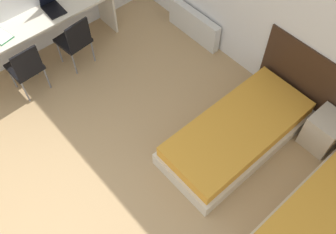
% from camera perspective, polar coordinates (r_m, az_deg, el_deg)
% --- Properties ---
extents(bed_near_window, '(0.93, 2.02, 0.39)m').
position_cam_1_polar(bed_near_window, '(4.80, 10.48, -2.49)').
color(bed_near_window, beige).
rests_on(bed_near_window, ground_plane).
extents(bed_near_door, '(0.93, 2.02, 0.39)m').
position_cam_1_polar(bed_near_door, '(4.62, 23.80, -13.56)').
color(bed_near_door, beige).
rests_on(bed_near_door, ground_plane).
extents(nightstand, '(0.39, 0.42, 0.51)m').
position_cam_1_polar(nightstand, '(5.06, 22.62, -1.99)').
color(nightstand, beige).
rests_on(nightstand, ground_plane).
extents(radiator, '(1.01, 0.12, 0.46)m').
position_cam_1_polar(radiator, '(6.01, 3.94, 13.92)').
color(radiator, silver).
rests_on(radiator, ground_plane).
extents(desk, '(0.50, 2.46, 0.75)m').
position_cam_1_polar(desk, '(5.65, -19.83, 12.23)').
color(desk, beige).
rests_on(desk, ground_plane).
extents(chair_near_laptop, '(0.44, 0.44, 0.85)m').
position_cam_1_polar(chair_near_laptop, '(5.54, -14.00, 11.40)').
color(chair_near_laptop, black).
rests_on(chair_near_laptop, ground_plane).
extents(chair_near_notebook, '(0.42, 0.42, 0.85)m').
position_cam_1_polar(chair_near_notebook, '(5.36, -20.86, 7.20)').
color(chair_near_notebook, black).
rests_on(chair_near_notebook, ground_plane).
extents(laptop, '(0.35, 0.26, 0.33)m').
position_cam_1_polar(laptop, '(5.65, -17.33, 15.95)').
color(laptop, black).
rests_on(laptop, desk).
extents(open_notebook, '(0.34, 0.27, 0.02)m').
position_cam_1_polar(open_notebook, '(5.49, -24.15, 11.17)').
color(open_notebook, '#236B3D').
rests_on(open_notebook, desk).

